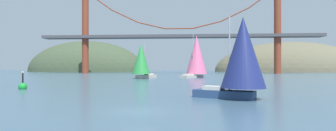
# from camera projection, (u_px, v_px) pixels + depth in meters

# --- Properties ---
(ground_plane) EXTENTS (360.00, 360.00, 0.00)m
(ground_plane) POSITION_uv_depth(u_px,v_px,m) (138.00, 111.00, 18.64)
(ground_plane) COLOR #426075
(headland_left) EXTENTS (67.51, 44.00, 35.32)m
(headland_left) POSITION_uv_depth(u_px,v_px,m) (87.00, 71.00, 157.20)
(headland_left) COLOR #425138
(headland_left) RESTS_ON ground_plane
(headland_right) EXTENTS (81.95, 44.00, 33.07)m
(headland_right) POSITION_uv_depth(u_px,v_px,m) (289.00, 72.00, 149.05)
(headland_right) COLOR #6B664C
(headland_right) RESTS_ON ground_plane
(suspension_bridge) EXTENTS (117.02, 6.00, 35.77)m
(suspension_bridge) POSITION_uv_depth(u_px,v_px,m) (179.00, 34.00, 113.43)
(suspension_bridge) COLOR brown
(suspension_bridge) RESTS_ON ground_plane
(sailboat_pink_spinnaker) EXTENTS (8.67, 10.14, 11.90)m
(sailboat_pink_spinnaker) POSITION_uv_depth(u_px,v_px,m) (196.00, 55.00, 74.11)
(sailboat_pink_spinnaker) COLOR #B7B2A8
(sailboat_pink_spinnaker) RESTS_ON ground_plane
(sailboat_green_sail) EXTENTS (6.46, 8.21, 9.05)m
(sailboat_green_sail) POSITION_uv_depth(u_px,v_px,m) (141.00, 60.00, 67.22)
(sailboat_green_sail) COLOR #B7B2A8
(sailboat_green_sail) RESTS_ON ground_plane
(sailboat_navy_sail) EXTENTS (7.51, 5.65, 7.87)m
(sailboat_navy_sail) POSITION_uv_depth(u_px,v_px,m) (242.00, 55.00, 25.32)
(sailboat_navy_sail) COLOR navy
(sailboat_navy_sail) RESTS_ON ground_plane
(channel_buoy) EXTENTS (1.10, 1.10, 2.64)m
(channel_buoy) POSITION_uv_depth(u_px,v_px,m) (23.00, 86.00, 36.32)
(channel_buoy) COLOR green
(channel_buoy) RESTS_ON ground_plane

